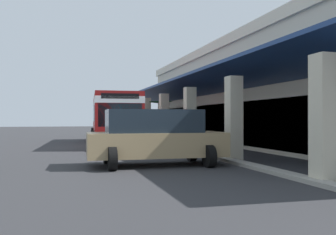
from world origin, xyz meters
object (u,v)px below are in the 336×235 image
transit_bus (113,116)px  pedestrian (172,134)px  potted_palm (159,130)px  parked_suv_tan (155,137)px

transit_bus → pedestrian: transit_bus is taller
transit_bus → pedestrian: bearing=12.5°
pedestrian → potted_palm: size_ratio=0.54×
potted_palm → pedestrian: bearing=-11.6°
transit_bus → parked_suv_tan: 11.58m
transit_bus → parked_suv_tan: bearing=-0.3°
parked_suv_tan → potted_palm: bearing=164.5°
transit_bus → potted_palm: 4.73m
parked_suv_tan → pedestrian: (-3.78, 1.79, -0.09)m
pedestrian → potted_palm: bearing=168.4°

